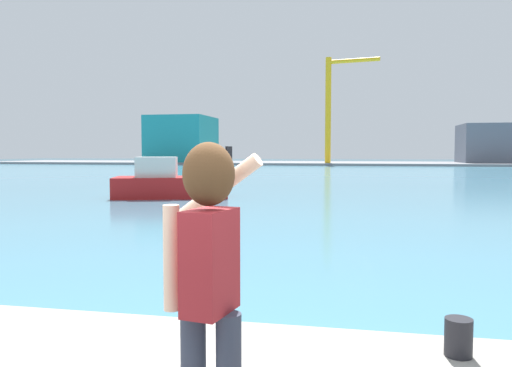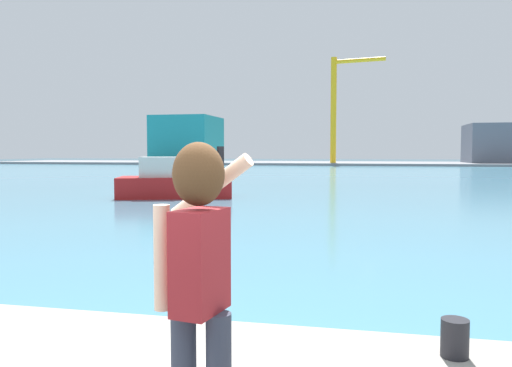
% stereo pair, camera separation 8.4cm
% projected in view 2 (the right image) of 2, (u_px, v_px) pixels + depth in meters
% --- Properties ---
extents(ground_plane, '(220.00, 220.00, 0.00)m').
position_uv_depth(ground_plane, '(350.00, 175.00, 51.94)').
color(ground_plane, '#334751').
extents(harbor_water, '(140.00, 100.00, 0.02)m').
position_uv_depth(harbor_water, '(350.00, 174.00, 53.89)').
color(harbor_water, teal).
rests_on(harbor_water, ground_plane).
extents(far_shore_dock, '(140.00, 20.00, 0.41)m').
position_uv_depth(far_shore_dock, '(356.00, 163.00, 92.91)').
color(far_shore_dock, gray).
rests_on(far_shore_dock, ground_plane).
extents(person_photographer, '(0.53, 0.56, 1.74)m').
position_uv_depth(person_photographer, '(199.00, 267.00, 2.72)').
color(person_photographer, '#2D3342').
rests_on(person_photographer, quay_promenade).
extents(harbor_bollard, '(0.22, 0.22, 0.31)m').
position_uv_depth(harbor_bollard, '(455.00, 338.00, 4.14)').
color(harbor_bollard, black).
rests_on(harbor_bollard, quay_promenade).
extents(boat_moored, '(6.21, 4.16, 2.08)m').
position_uv_depth(boat_moored, '(173.00, 183.00, 25.90)').
color(boat_moored, '#B21919').
rests_on(boat_moored, harbor_water).
extents(warehouse_left, '(11.06, 12.84, 8.69)m').
position_uv_depth(warehouse_left, '(188.00, 139.00, 97.58)').
color(warehouse_left, teal).
rests_on(warehouse_left, far_shore_dock).
extents(warehouse_right, '(14.02, 10.35, 6.82)m').
position_uv_depth(warehouse_right, '(509.00, 143.00, 88.79)').
color(warehouse_right, slate).
rests_on(warehouse_right, far_shore_dock).
extents(port_crane, '(9.08, 2.35, 18.06)m').
position_uv_depth(port_crane, '(338.00, 101.00, 86.19)').
color(port_crane, yellow).
rests_on(port_crane, far_shore_dock).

